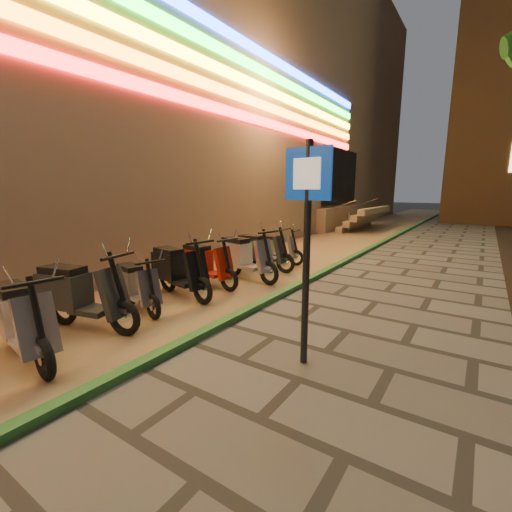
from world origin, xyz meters
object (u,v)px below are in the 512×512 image
Objects in this scene: scooter_7 at (136,285)px; scooter_11 at (259,251)px; pedestrian_sign at (307,224)px; scooter_6 at (78,294)px; scooter_8 at (177,270)px; scooter_9 at (204,263)px; scooter_10 at (243,256)px; scooter_5 at (20,319)px; scooter_12 at (274,248)px.

scooter_11 reaches higher than scooter_7.
scooter_6 is (-3.41, -0.95, -1.20)m from pedestrian_sign.
scooter_8 reaches higher than scooter_7.
scooter_6 reaches higher than scooter_11.
scooter_7 is (-3.40, 0.09, -1.31)m from pedestrian_sign.
pedestrian_sign is at bearing -52.07° from scooter_11.
scooter_6 reaches higher than scooter_9.
scooter_11 is (-3.27, 3.97, -1.23)m from pedestrian_sign.
scooter_7 is at bearing 76.03° from scooter_6.
scooter_9 is (-0.05, 1.90, 0.06)m from scooter_7.
scooter_7 is 2.89m from scooter_10.
pedestrian_sign is at bearing 2.10° from scooter_6.
scooter_8 reaches higher than scooter_9.
scooter_6 is 1.09× the size of scooter_9.
scooter_8 is 0.89m from scooter_9.
scooter_5 is 1.16× the size of scooter_12.
scooter_7 is 0.88× the size of scooter_9.
scooter_8 is at bearing 76.39° from scooter_6.
scooter_5 is at bearing -78.48° from scooter_10.
scooter_6 is 2.94m from scooter_9.
scooter_12 is (0.06, 4.81, 0.01)m from scooter_7.
scooter_11 is at bearing -89.47° from scooter_12.
scooter_12 is at bearing 98.92° from scooter_8.
scooter_12 is (0.11, 2.91, -0.05)m from scooter_9.
scooter_12 is (0.07, 5.86, -0.10)m from scooter_6.
scooter_11 is (-0.20, 1.01, -0.03)m from scooter_10.
pedestrian_sign is 4.43m from scooter_10.
scooter_5 is (-3.09, -1.89, -1.23)m from pedestrian_sign.
scooter_9 is at bearing 103.30° from scooter_5.
scooter_12 is (0.06, 3.80, -0.09)m from scooter_8.
scooter_8 is (-0.32, 3.00, 0.02)m from scooter_5.
pedestrian_sign is 6.08m from scooter_12.
scooter_5 is 1.18× the size of scooter_7.
scooter_10 is at bearing 97.97° from scooter_7.
scooter_7 is (-0.31, 1.99, -0.08)m from scooter_5.
scooter_7 is at bearing -94.75° from scooter_12.
scooter_9 is at bearing -99.92° from scooter_10.
scooter_6 is at bearing -75.84° from scooter_7.
scooter_12 is (-0.07, 0.93, -0.07)m from scooter_11.
scooter_5 is 0.95× the size of scooter_10.
scooter_11 is at bearing 99.69° from scooter_5.
scooter_6 is 1.06× the size of scooter_11.
pedestrian_sign reaches higher than scooter_11.
scooter_10 is at bearing -80.09° from scooter_11.
pedestrian_sign is 1.50× the size of scooter_6.
pedestrian_sign reaches higher than scooter_7.
scooter_9 reaches higher than scooter_7.
scooter_5 is at bearing -91.92° from scooter_12.
scooter_5 reaches higher than scooter_9.
scooter_8 reaches higher than scooter_5.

